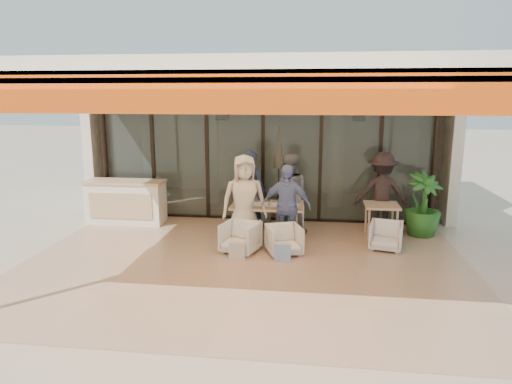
% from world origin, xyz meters
% --- Properties ---
extents(ground, '(70.00, 70.00, 0.00)m').
position_xyz_m(ground, '(0.00, 0.00, 0.00)').
color(ground, '#C6B293').
rests_on(ground, ground).
extents(terrace_floor, '(8.00, 6.00, 0.01)m').
position_xyz_m(terrace_floor, '(0.00, 0.00, 0.01)').
color(terrace_floor, tan).
rests_on(terrace_floor, ground).
extents(terrace_structure, '(8.00, 6.00, 3.40)m').
position_xyz_m(terrace_structure, '(0.00, -0.26, 3.25)').
color(terrace_structure, silver).
rests_on(terrace_structure, ground).
extents(glass_storefront, '(8.08, 0.10, 3.20)m').
position_xyz_m(glass_storefront, '(0.00, 3.00, 1.60)').
color(glass_storefront, '#9EADA3').
rests_on(glass_storefront, ground).
extents(interior_block, '(9.05, 3.62, 3.52)m').
position_xyz_m(interior_block, '(0.01, 5.31, 2.23)').
color(interior_block, silver).
rests_on(interior_block, ground).
extents(host_counter, '(1.85, 0.65, 1.04)m').
position_xyz_m(host_counter, '(-3.17, 2.30, 0.53)').
color(host_counter, silver).
rests_on(host_counter, ground).
extents(dining_table, '(1.50, 0.90, 0.93)m').
position_xyz_m(dining_table, '(0.25, 1.59, 0.69)').
color(dining_table, tan).
rests_on(dining_table, ground).
extents(chair_far_left, '(0.78, 0.75, 0.66)m').
position_xyz_m(chair_far_left, '(-0.17, 2.53, 0.33)').
color(chair_far_left, silver).
rests_on(chair_far_left, ground).
extents(chair_far_right, '(0.68, 0.64, 0.65)m').
position_xyz_m(chair_far_right, '(0.67, 2.53, 0.32)').
color(chair_far_right, silver).
rests_on(chair_far_right, ground).
extents(chair_near_left, '(0.80, 0.77, 0.67)m').
position_xyz_m(chair_near_left, '(-0.17, 0.63, 0.33)').
color(chair_near_left, silver).
rests_on(chair_near_left, ground).
extents(chair_near_right, '(0.78, 0.75, 0.63)m').
position_xyz_m(chair_near_right, '(0.67, 0.63, 0.32)').
color(chair_near_right, silver).
rests_on(chair_near_right, ground).
extents(diner_navy, '(0.77, 0.61, 1.84)m').
position_xyz_m(diner_navy, '(-0.17, 2.03, 0.92)').
color(diner_navy, '#171E33').
rests_on(diner_navy, ground).
extents(diner_grey, '(0.91, 0.74, 1.77)m').
position_xyz_m(diner_grey, '(0.67, 2.03, 0.89)').
color(diner_grey, '#5D5C61').
rests_on(diner_grey, ground).
extents(diner_cream, '(1.03, 0.81, 1.84)m').
position_xyz_m(diner_cream, '(-0.17, 1.13, 0.92)').
color(diner_cream, beige).
rests_on(diner_cream, ground).
extents(diner_periwinkle, '(1.00, 0.46, 1.67)m').
position_xyz_m(diner_periwinkle, '(0.67, 1.13, 0.83)').
color(diner_periwinkle, '#6979AF').
rests_on(diner_periwinkle, ground).
extents(tote_bag_cream, '(0.30, 0.10, 0.34)m').
position_xyz_m(tote_bag_cream, '(-0.17, 0.23, 0.17)').
color(tote_bag_cream, silver).
rests_on(tote_bag_cream, ground).
extents(tote_bag_blue, '(0.30, 0.10, 0.34)m').
position_xyz_m(tote_bag_blue, '(0.67, 0.23, 0.17)').
color(tote_bag_blue, '#99BFD8').
rests_on(tote_bag_blue, ground).
extents(side_table, '(0.70, 0.70, 0.74)m').
position_xyz_m(side_table, '(2.64, 1.90, 0.64)').
color(side_table, tan).
rests_on(side_table, ground).
extents(side_chair, '(0.72, 0.69, 0.62)m').
position_xyz_m(side_chair, '(2.64, 1.15, 0.31)').
color(side_chair, silver).
rests_on(side_chair, ground).
extents(standing_woman, '(1.18, 0.70, 1.79)m').
position_xyz_m(standing_woman, '(2.69, 2.36, 0.89)').
color(standing_woman, black).
rests_on(standing_woman, ground).
extents(potted_palm, '(1.04, 1.04, 1.38)m').
position_xyz_m(potted_palm, '(3.53, 2.17, 0.69)').
color(potted_palm, '#1E5919').
rests_on(potted_palm, ground).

